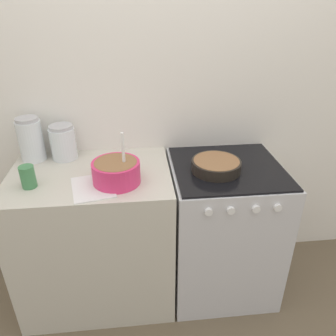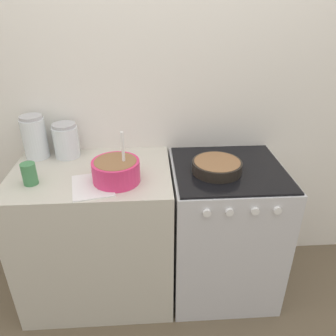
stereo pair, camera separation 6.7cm
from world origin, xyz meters
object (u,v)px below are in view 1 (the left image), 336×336
Objects in this scene: stove at (222,228)px; mixing_bowl at (116,171)px; storage_jar_middle at (63,144)px; tin_can at (28,177)px; storage_jar_left at (31,142)px; baking_pan at (216,165)px.

mixing_bowl reaches higher than stove.
tin_can is (-0.12, -0.33, -0.03)m from storage_jar_middle.
storage_jar_left is (-1.13, 0.22, 0.56)m from stove.
baking_pan is at bearing 4.07° from tin_can.
baking_pan is 1.08m from storage_jar_left.
baking_pan is at bearing -13.81° from storage_jar_left.
storage_jar_left is at bearing 166.19° from baking_pan.
storage_jar_left is 2.23× the size of tin_can.
mixing_bowl reaches higher than baking_pan.
stove is 7.62× the size of tin_can.
baking_pan reaches higher than stove.
mixing_bowl is at bearing -172.59° from baking_pan.
tin_can is at bearing -110.77° from storage_jar_middle.
mixing_bowl is at bearing -0.09° from tin_can.
storage_jar_middle is 1.78× the size of tin_can.
stove is 4.27× the size of storage_jar_middle.
mixing_bowl reaches higher than storage_jar_middle.
tin_can is (-0.44, 0.00, -0.01)m from mixing_bowl.
storage_jar_left is 1.25× the size of storage_jar_middle.
stove is at bearing -12.81° from storage_jar_middle.
tin_can reaches higher than stove.
mixing_bowl reaches higher than storage_jar_left.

